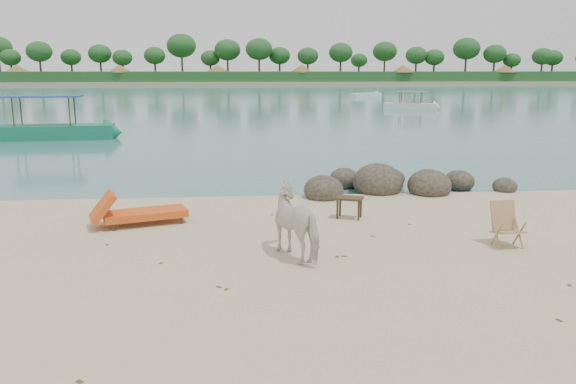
# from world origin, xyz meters

# --- Properties ---
(water) EXTENTS (400.00, 400.00, 0.00)m
(water) POSITION_xyz_m (0.00, 90.00, 0.00)
(water) COLOR #3B6F77
(water) RESTS_ON ground
(far_shore) EXTENTS (420.00, 90.00, 1.40)m
(far_shore) POSITION_xyz_m (0.00, 170.00, 0.00)
(far_shore) COLOR tan
(far_shore) RESTS_ON ground
(far_scenery) EXTENTS (420.00, 18.00, 9.50)m
(far_scenery) POSITION_xyz_m (0.03, 136.70, 3.14)
(far_scenery) COLOR #1E4C1E
(far_scenery) RESTS_ON ground
(boulders) EXTENTS (6.29, 2.89, 1.09)m
(boulders) POSITION_xyz_m (2.66, 6.37, 0.21)
(boulders) COLOR #302A20
(boulders) RESTS_ON ground
(cow) EXTENTS (1.40, 1.74, 1.34)m
(cow) POSITION_xyz_m (-0.58, 0.75, 0.67)
(cow) COLOR silver
(cow) RESTS_ON ground
(side_table) EXTENTS (0.73, 0.61, 0.51)m
(side_table) POSITION_xyz_m (0.87, 3.41, 0.25)
(side_table) COLOR #312013
(side_table) RESTS_ON ground
(lounge_chair) EXTENTS (2.44, 1.47, 0.69)m
(lounge_chair) POSITION_xyz_m (-3.86, 3.31, 0.34)
(lounge_chair) COLOR #EE581C
(lounge_chair) RESTS_ON ground
(deck_chair) EXTENTS (0.60, 0.65, 0.88)m
(deck_chair) POSITION_xyz_m (3.59, 0.97, 0.44)
(deck_chair) COLOR #A38151
(deck_chair) RESTS_ON ground
(boat_near) EXTENTS (7.62, 2.41, 3.63)m
(boat_near) POSITION_xyz_m (-11.69, 20.66, 1.82)
(boat_near) COLOR #157050
(boat_near) RESTS_ON water
(boat_mid) EXTENTS (5.36, 3.27, 2.61)m
(boat_mid) POSITION_xyz_m (14.00, 41.72, 1.30)
(boat_mid) COLOR silver
(boat_mid) RESTS_ON water
(boat_far) EXTENTS (5.03, 3.51, 0.59)m
(boat_far) POSITION_xyz_m (15.20, 65.77, 0.30)
(boat_far) COLOR silver
(boat_far) RESTS_ON water
(dead_leaves) EXTENTS (8.17, 7.51, 0.00)m
(dead_leaves) POSITION_xyz_m (-0.71, 0.75, 0.00)
(dead_leaves) COLOR brown
(dead_leaves) RESTS_ON ground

